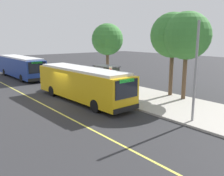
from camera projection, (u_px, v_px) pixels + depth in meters
ground_plane at (65, 100)px, 21.95m from camera, size 120.00×120.00×0.00m
sidewalk_curb at (116, 90)px, 25.60m from camera, size 44.00×6.40×0.15m
lane_stripe_center at (42, 104)px, 20.60m from camera, size 36.00×0.14×0.01m
transit_bus_main at (82, 83)px, 21.19m from camera, size 11.44×3.01×2.95m
transit_bus_second at (20, 66)px, 33.79m from camera, size 12.07×2.76×2.95m
bus_shelter at (107, 72)px, 25.76m from camera, size 2.90×1.60×2.48m
waiting_bench at (108, 85)px, 25.56m from camera, size 1.60×0.48×0.95m
route_sign_post at (111, 77)px, 22.35m from camera, size 0.44×0.08×2.80m
pedestrian_commuter at (117, 85)px, 22.94m from camera, size 0.24×0.40×1.69m
street_tree_near_shelter at (173, 35)px, 22.01m from camera, size 4.12×4.12×7.65m
street_tree_upstreet at (107, 40)px, 29.34m from camera, size 3.82×3.82×7.09m
street_tree_downstreet at (187, 36)px, 20.59m from camera, size 4.08×4.08×7.57m
utility_pole at (195, 72)px, 15.30m from camera, size 0.16×0.16×6.40m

